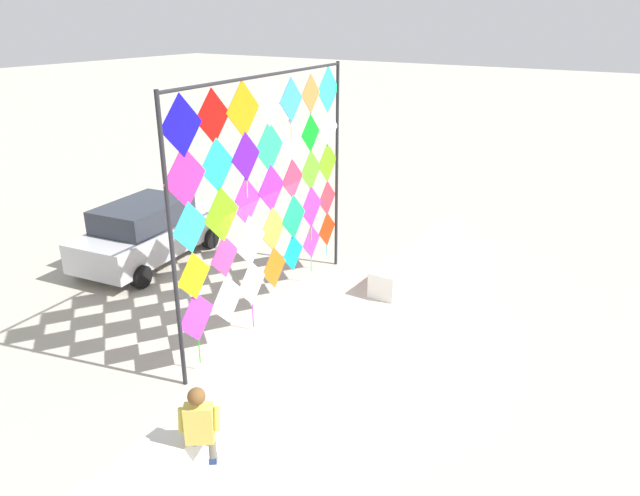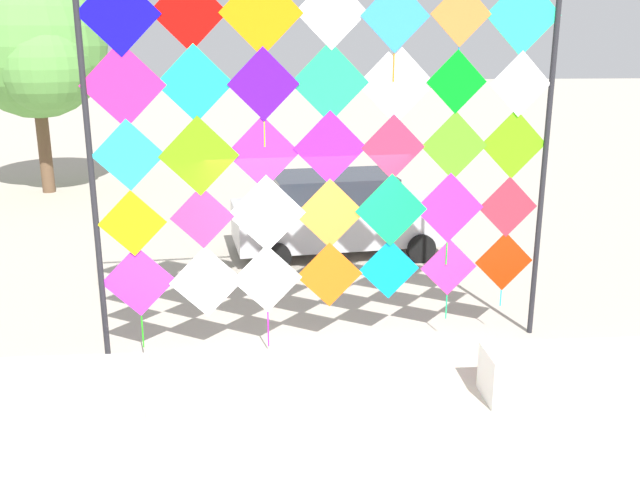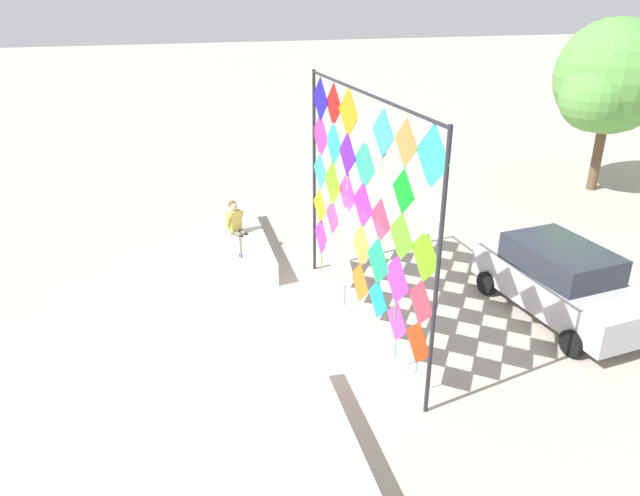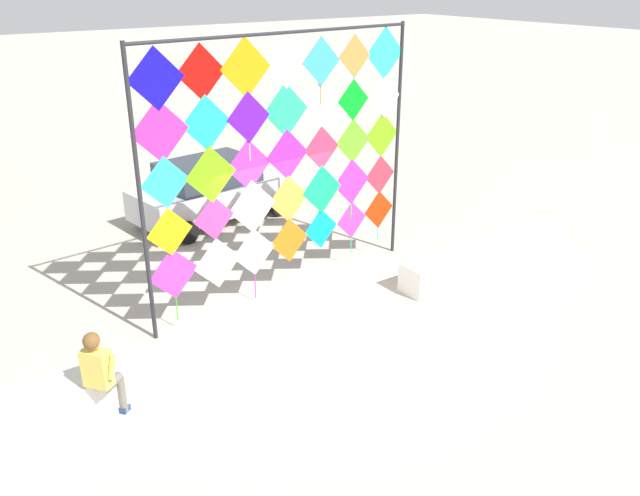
# 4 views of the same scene
# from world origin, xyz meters

# --- Properties ---
(ground) EXTENTS (120.00, 120.00, 0.00)m
(ground) POSITION_xyz_m (0.00, 0.00, 0.00)
(ground) COLOR #ADA393
(kite_display_rack) EXTENTS (5.67, 0.55, 4.68)m
(kite_display_rack) POSITION_xyz_m (0.19, 1.13, 2.71)
(kite_display_rack) COLOR #232328
(kite_display_rack) RESTS_ON ground
(parked_car) EXTENTS (4.02, 2.23, 1.49)m
(parked_car) POSITION_xyz_m (0.77, 5.30, 0.76)
(parked_car) COLOR #B7B7BC
(parked_car) RESTS_ON ground
(tree_palm_like) EXTENTS (3.53, 3.70, 5.43)m
(tree_palm_like) POSITION_xyz_m (-6.05, 11.18, 3.56)
(tree_palm_like) COLOR brown
(tree_palm_like) RESTS_ON ground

